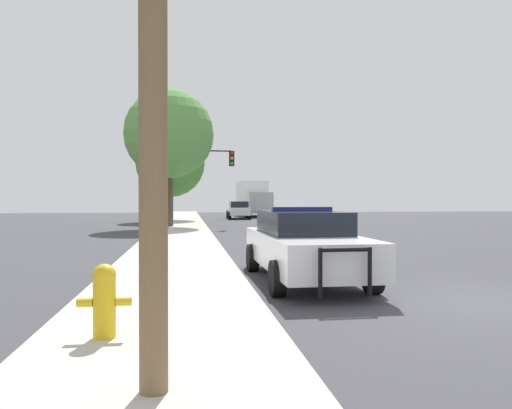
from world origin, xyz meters
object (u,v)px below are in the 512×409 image
(box_truck, at_px, (253,198))
(tree_sidewalk_far, at_px, (170,163))
(fire_hydrant, at_px, (104,298))
(car_background_distant, at_px, (238,210))
(tree_sidewalk_mid, at_px, (169,134))
(traffic_light, at_px, (199,170))
(police_car, at_px, (304,244))

(box_truck, relative_size, tree_sidewalk_far, 1.14)
(fire_hydrant, xyz_separation_m, car_background_distant, (5.37, 36.73, 0.20))
(tree_sidewalk_mid, bearing_deg, tree_sidewalk_far, 91.33)
(tree_sidewalk_mid, bearing_deg, car_background_distant, 67.61)
(traffic_light, height_order, box_truck, traffic_light)
(tree_sidewalk_mid, bearing_deg, police_car, -79.68)
(fire_hydrant, relative_size, tree_sidewalk_far, 0.12)
(traffic_light, bearing_deg, box_truck, 73.08)
(box_truck, distance_m, tree_sidewalk_mid, 20.62)
(fire_hydrant, distance_m, car_background_distant, 37.12)
(traffic_light, distance_m, tree_sidewalk_mid, 2.71)
(car_background_distant, height_order, tree_sidewalk_far, tree_sidewalk_far)
(police_car, bearing_deg, fire_hydrant, 51.47)
(traffic_light, xyz_separation_m, tree_sidewalk_mid, (-1.71, -0.05, 2.10))
(traffic_light, xyz_separation_m, box_truck, (5.72, 18.82, -1.61))
(box_truck, bearing_deg, tree_sidewalk_mid, 65.36)
(fire_hydrant, xyz_separation_m, traffic_light, (1.65, 23.57, 2.82))
(box_truck, relative_size, tree_sidewalk_mid, 0.98)
(fire_hydrant, relative_size, box_truck, 0.11)
(tree_sidewalk_mid, height_order, tree_sidewalk_far, tree_sidewalk_mid)
(police_car, relative_size, car_background_distant, 1.13)
(fire_hydrant, height_order, box_truck, box_truck)
(traffic_light, xyz_separation_m, car_background_distant, (3.73, 13.16, -2.62))
(police_car, distance_m, traffic_light, 19.45)
(fire_hydrant, xyz_separation_m, box_truck, (7.37, 42.39, 1.21))
(traffic_light, bearing_deg, tree_sidewalk_mid, -178.41)
(traffic_light, height_order, tree_sidewalk_far, tree_sidewalk_far)
(fire_hydrant, distance_m, tree_sidewalk_mid, 24.04)
(traffic_light, xyz_separation_m, tree_sidewalk_far, (-1.91, 8.55, 1.01))
(police_car, relative_size, traffic_light, 1.14)
(police_car, relative_size, tree_sidewalk_far, 0.76)
(car_background_distant, height_order, tree_sidewalk_mid, tree_sidewalk_mid)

